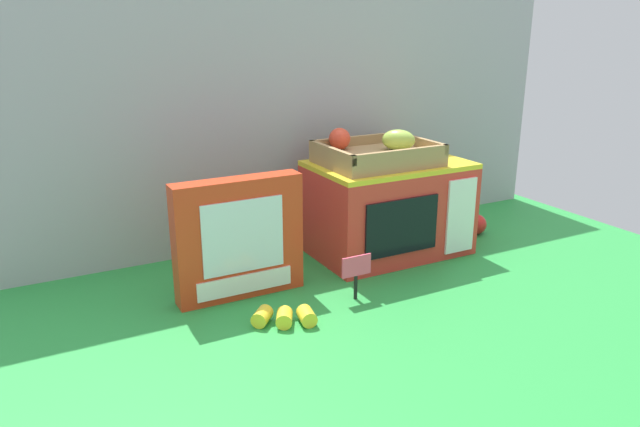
{
  "coord_description": "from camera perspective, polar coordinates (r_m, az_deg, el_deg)",
  "views": [
    {
      "loc": [
        -0.69,
        -1.16,
        0.57
      ],
      "look_at": [
        -0.07,
        0.02,
        0.14
      ],
      "focal_mm": 33.76,
      "sensor_mm": 36.0,
      "label": 1
    }
  ],
  "objects": [
    {
      "name": "ground_plane",
      "position": [
        1.46,
        2.69,
        -5.27
      ],
      "size": [
        1.7,
        1.7,
        0.0
      ],
      "primitive_type": "plane",
      "color": "green",
      "rests_on": "ground"
    },
    {
      "name": "display_back_panel",
      "position": [
        1.61,
        -2.21,
        8.84
      ],
      "size": [
        1.61,
        0.03,
        0.65
      ],
      "primitive_type": "cube",
      "color": "#A0A3A8",
      "rests_on": "ground"
    },
    {
      "name": "toy_microwave",
      "position": [
        1.55,
        6.46,
        0.56
      ],
      "size": [
        0.39,
        0.26,
        0.24
      ],
      "color": "red",
      "rests_on": "ground"
    },
    {
      "name": "food_groups_crate",
      "position": [
        1.5,
        5.4,
        5.67
      ],
      "size": [
        0.27,
        0.21,
        0.08
      ],
      "color": "#A37F51",
      "rests_on": "toy_microwave"
    },
    {
      "name": "cookie_set_box",
      "position": [
        1.29,
        -7.68,
        -2.38
      ],
      "size": [
        0.28,
        0.06,
        0.26
      ],
      "color": "red",
      "rests_on": "ground"
    },
    {
      "name": "price_sign",
      "position": [
        1.29,
        3.46,
        -5.42
      ],
      "size": [
        0.07,
        0.01,
        0.1
      ],
      "color": "black",
      "rests_on": "ground"
    },
    {
      "name": "loose_toy_banana",
      "position": [
        1.21,
        -3.39,
        -9.75
      ],
      "size": [
        0.13,
        0.09,
        0.03
      ],
      "color": "yellow",
      "rests_on": "ground"
    },
    {
      "name": "loose_toy_apple",
      "position": [
        1.75,
        14.58,
        -0.99
      ],
      "size": [
        0.06,
        0.06,
        0.06
      ],
      "primitive_type": "sphere",
      "color": "red",
      "rests_on": "ground"
    }
  ]
}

